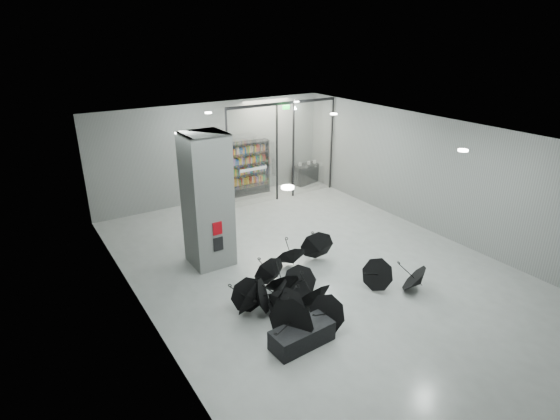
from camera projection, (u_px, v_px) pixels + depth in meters
room at (318, 177)px, 12.42m from camera, size 14.00×14.02×4.01m
column at (207, 201)px, 13.06m from camera, size 1.20×1.20×4.00m
fire_cabinet at (217, 228)px, 12.82m from camera, size 0.28×0.04×0.38m
info_panel at (218, 244)px, 13.01m from camera, size 0.30×0.03×0.42m
exit_sign at (286, 107)px, 17.39m from camera, size 0.30×0.06×0.15m
glass_partition at (283, 148)px, 18.16m from camera, size 5.06×0.08×4.00m
bench at (302, 336)px, 10.10m from camera, size 1.51×0.72×0.47m
bookshelf at (246, 169)px, 19.00m from camera, size 2.10×0.52×2.29m
shop_counter at (307, 174)px, 20.73m from camera, size 1.53×0.90×0.86m
umbrella_cluster at (301, 293)px, 11.62m from camera, size 5.63×4.06×1.25m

